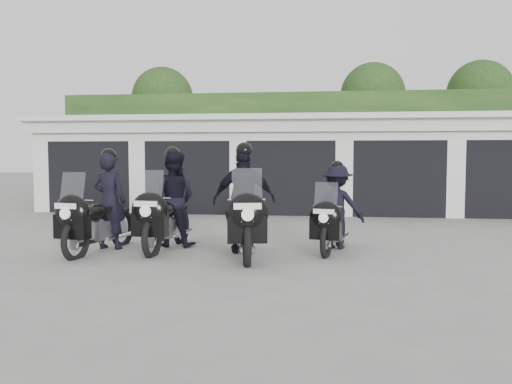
# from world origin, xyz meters

# --- Properties ---
(ground) EXTENTS (80.00, 80.00, 0.00)m
(ground) POSITION_xyz_m (0.00, 0.00, 0.00)
(ground) COLOR gray
(ground) RESTS_ON ground
(garage_block) EXTENTS (16.40, 6.80, 2.96)m
(garage_block) POSITION_xyz_m (-0.00, 8.06, 1.42)
(garage_block) COLOR silver
(garage_block) RESTS_ON ground
(background_vegetation) EXTENTS (20.00, 3.90, 5.80)m
(background_vegetation) POSITION_xyz_m (0.37, 12.92, 2.77)
(background_vegetation) COLOR #183413
(background_vegetation) RESTS_ON ground
(police_bike_a) EXTENTS (0.92, 2.25, 1.97)m
(police_bike_a) POSITION_xyz_m (-3.09, -0.86, 0.78)
(police_bike_a) COLOR black
(police_bike_a) RESTS_ON ground
(police_bike_b) EXTENTS (0.95, 2.31, 2.01)m
(police_bike_b) POSITION_xyz_m (-1.93, -0.32, 0.85)
(police_bike_b) COLOR black
(police_bike_b) RESTS_ON ground
(police_bike_c) EXTENTS (1.24, 2.37, 2.08)m
(police_bike_c) POSITION_xyz_m (-0.39, -0.84, 0.88)
(police_bike_c) COLOR black
(police_bike_c) RESTS_ON ground
(police_bike_d) EXTENTS (1.13, 1.97, 1.73)m
(police_bike_d) POSITION_xyz_m (1.23, -0.09, 0.74)
(police_bike_d) COLOR black
(police_bike_d) RESTS_ON ground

